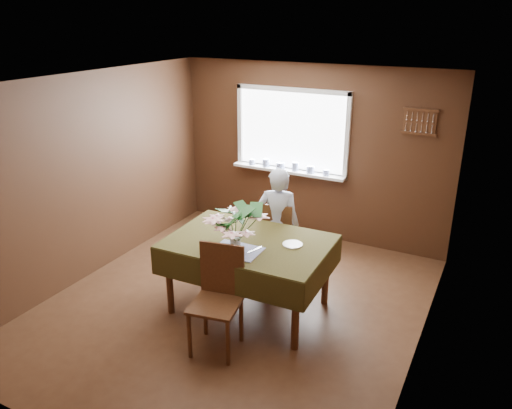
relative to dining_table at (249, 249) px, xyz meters
The scene contains 15 objects.
floor 0.76m from the dining_table, 165.95° to the right, with size 4.50×4.50×0.00m, color #492A19.
ceiling 1.77m from the dining_table, 165.95° to the right, with size 4.50×4.50×0.00m, color white.
wall_back 2.27m from the dining_table, 94.47° to the left, with size 4.00×4.00×0.00m, color brown.
wall_front 2.36m from the dining_table, 94.30° to the right, with size 4.00×4.00×0.00m, color brown.
wall_left 2.23m from the dining_table, behind, with size 4.50×4.50×0.00m, color brown.
wall_right 1.90m from the dining_table, ahead, with size 4.50×4.50×0.00m, color brown.
window_assembly 2.29m from the dining_table, 102.38° to the left, with size 1.72×0.20×1.22m.
spoon_rack 2.76m from the dining_table, 59.55° to the left, with size 0.44×0.05×0.33m.
dining_table is the anchor object (origin of this frame).
chair_far 0.88m from the dining_table, 94.03° to the left, with size 0.49×0.49×0.98m.
chair_near 0.73m from the dining_table, 86.32° to the right, with size 0.53×0.53×1.06m.
seated_woman 0.80m from the dining_table, 91.51° to the left, with size 0.53×0.35×1.44m, color white.
flower_bouquet 0.49m from the dining_table, 94.53° to the right, with size 0.56×0.56×0.48m.
side_plate 0.49m from the dining_table, 14.09° to the left, with size 0.21×0.21×0.01m, color white.
table_knife 0.27m from the dining_table, 47.35° to the right, with size 0.02×0.21×0.00m, color silver.
Camera 1 is at (2.48, -4.24, 3.12)m, focal length 35.00 mm.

